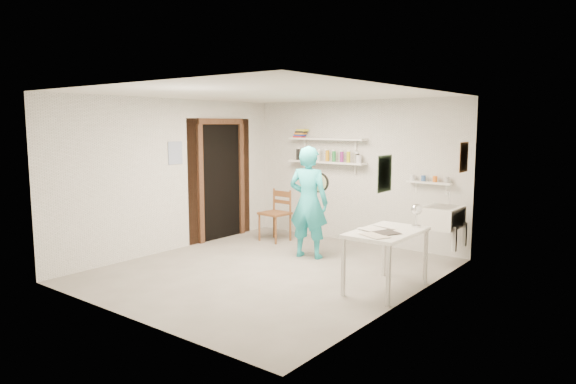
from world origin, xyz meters
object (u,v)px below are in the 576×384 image
Objects in this scene: wooden_chair at (275,213)px; work_table at (386,260)px; man at (309,202)px; desk_lamp at (417,209)px; wall_clock at (319,183)px; belfast_sink at (442,217)px.

wooden_chair is 3.01m from work_table.
man is 1.53× the size of work_table.
work_table is 8.00× the size of desk_lamp.
work_table is (1.60, -0.90, -0.76)m from wall_clock.
wooden_chair is 0.87× the size of work_table.
wall_clock reaches higher than belfast_sink.
wall_clock is (0.05, 0.22, 0.28)m from man.
wooden_chair is (-2.85, -0.25, -0.22)m from belfast_sink.
desk_lamp reaches higher than work_table.
belfast_sink is 0.36× the size of man.
wooden_chair is at bearing -175.00° from belfast_sink.
wall_clock is at bearing -11.64° from wooden_chair.
wall_clock is at bearing 150.59° from work_table.
belfast_sink is 0.55× the size of work_table.
man is (-1.75, -0.79, 0.14)m from belfast_sink.
wall_clock is 0.28× the size of work_table.
man is 1.84m from work_table.
belfast_sink is at bearing 9.36° from wooden_chair.
wall_clock is at bearing -161.33° from belfast_sink.
wall_clock reaches higher than work_table.
man reaches higher than belfast_sink.
work_table is at bearing -19.79° from wooden_chair.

